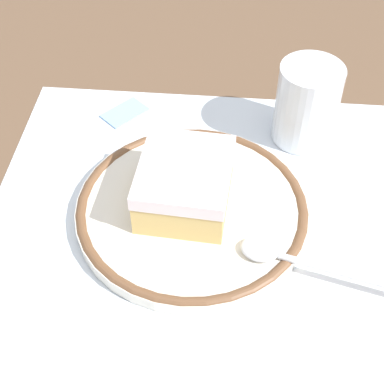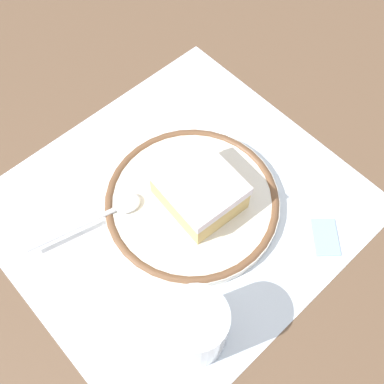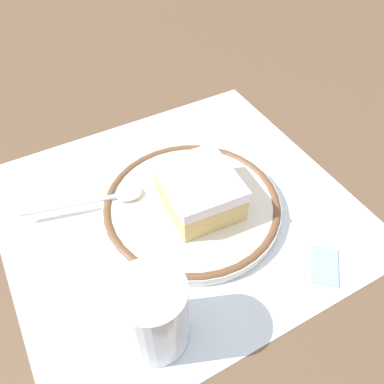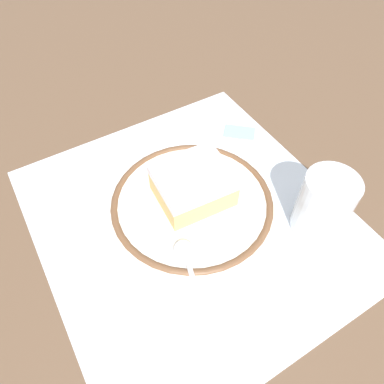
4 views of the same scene
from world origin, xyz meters
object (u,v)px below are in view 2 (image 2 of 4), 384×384
object	(u,v)px
plate	(192,201)
napkin	(54,208)
cake_slice	(200,190)
spoon	(108,212)
sugar_packet	(326,236)
cup	(196,329)

from	to	relation	value
plate	napkin	xyz separation A→B (m)	(0.13, -0.12, -0.01)
cake_slice	napkin	xyz separation A→B (m)	(0.14, -0.12, -0.04)
spoon	sugar_packet	size ratio (longest dim) A/B	2.95
napkin	cup	bearing A→B (deg)	95.69
plate	sugar_packet	size ratio (longest dim) A/B	4.45
plate	cake_slice	bearing A→B (deg)	141.10
napkin	spoon	bearing A→B (deg)	126.77
plate	spoon	distance (m)	0.11
spoon	cup	size ratio (longest dim) A/B	1.67
napkin	sugar_packet	size ratio (longest dim) A/B	2.75
napkin	plate	bearing A→B (deg)	139.29
plate	cup	xyz separation A→B (m)	(0.11, 0.13, 0.03)
spoon	cup	xyz separation A→B (m)	(0.02, 0.18, 0.02)
spoon	sugar_packet	bearing A→B (deg)	131.76
cake_slice	sugar_packet	size ratio (longest dim) A/B	2.02
sugar_packet	spoon	bearing A→B (deg)	-48.24
cake_slice	sugar_packet	xyz separation A→B (m)	(-0.08, 0.14, -0.03)
cake_slice	napkin	distance (m)	0.19
spoon	napkin	distance (m)	0.08
cake_slice	spoon	xyz separation A→B (m)	(0.10, -0.06, -0.02)
cup	sugar_packet	distance (m)	0.20
plate	cup	size ratio (longest dim) A/B	2.52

